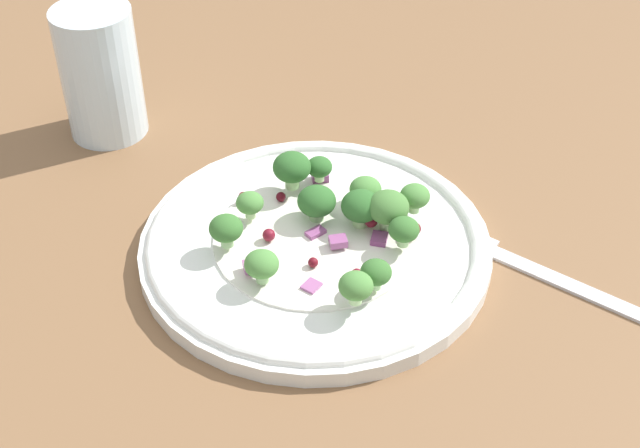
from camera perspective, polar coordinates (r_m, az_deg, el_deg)
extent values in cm
cube|color=brown|center=(62.42, -0.41, -4.02)|extent=(180.00, 180.00, 2.00)
cylinder|color=white|center=(63.11, 0.00, -1.47)|extent=(24.86, 24.86, 1.20)
torus|color=white|center=(62.71, 0.00, -1.06)|extent=(23.87, 23.87, 1.00)
cylinder|color=white|center=(62.65, 0.00, -0.99)|extent=(14.42, 14.42, 0.20)
cylinder|color=#8EB77A|center=(64.04, -0.45, 0.61)|extent=(1.04, 1.04, 1.04)
ellipsoid|color=#2D6028|center=(63.26, -0.46, 1.49)|extent=(2.78, 2.78, 2.09)
cylinder|color=#9EC684|center=(66.23, -1.79, 2.78)|extent=(1.06, 1.06, 1.06)
ellipsoid|color=#2D6028|center=(65.47, -1.81, 3.67)|extent=(2.84, 2.84, 2.13)
cylinder|color=#ADD18E|center=(63.86, -4.48, 0.73)|extent=(0.75, 0.75, 0.75)
ellipsoid|color=#4C843D|center=(63.30, -4.52, 1.37)|extent=(2.00, 2.00, 1.50)
cylinder|color=#9EC684|center=(64.41, 6.04, 1.12)|extent=(0.81, 0.81, 0.81)
ellipsoid|color=#4C843D|center=(63.81, 6.10, 1.81)|extent=(2.17, 2.17, 1.62)
cylinder|color=#ADD18E|center=(56.82, 2.29, -4.71)|extent=(0.84, 0.84, 0.84)
ellipsoid|color=#4C843D|center=(56.12, 2.31, -3.98)|extent=(2.24, 2.24, 1.68)
cylinder|color=#8EB77A|center=(58.88, -3.72, -3.33)|extent=(0.87, 0.87, 0.87)
ellipsoid|color=#4C843D|center=(58.18, -3.76, -2.58)|extent=(2.31, 2.31, 1.73)
cylinder|color=#9EC684|center=(61.35, 5.34, -1.03)|extent=(0.81, 0.81, 0.81)
ellipsoid|color=#386B2D|center=(60.73, 5.40, -0.34)|extent=(2.15, 2.15, 1.61)
cylinder|color=#ADD18E|center=(65.37, 2.90, 1.50)|extent=(0.88, 0.88, 0.88)
ellipsoid|color=#4C843D|center=(64.72, 2.93, 2.24)|extent=(2.35, 2.35, 1.76)
cylinder|color=#9EC684|center=(58.25, 3.57, -3.78)|extent=(0.78, 0.78, 0.78)
ellipsoid|color=#386B2D|center=(57.61, 3.61, -3.10)|extent=(2.08, 2.08, 1.56)
cylinder|color=#ADD18E|center=(63.51, 2.61, 0.27)|extent=(1.06, 1.06, 1.06)
ellipsoid|color=#2D6028|center=(62.70, 2.64, 1.17)|extent=(2.83, 2.83, 2.13)
cylinder|color=#ADD18E|center=(67.12, -0.07, 3.08)|extent=(0.73, 0.73, 0.73)
ellipsoid|color=#2D6028|center=(66.60, -0.07, 3.69)|extent=(1.95, 1.95, 1.46)
cylinder|color=#8EB77A|center=(61.54, -5.98, -1.02)|extent=(0.88, 0.88, 0.88)
ellipsoid|color=#386B2D|center=(60.86, -6.04, -0.27)|extent=(2.35, 2.35, 1.77)
cylinder|color=#9EC684|center=(63.11, 4.34, 0.15)|extent=(1.11, 1.11, 1.11)
ellipsoid|color=#477A38|center=(62.28, 4.40, 1.09)|extent=(2.95, 2.95, 2.21)
sphere|color=maroon|center=(60.15, -0.81, -2.46)|extent=(0.70, 0.70, 0.70)
sphere|color=maroon|center=(63.16, 3.30, 0.18)|extent=(0.93, 0.93, 0.93)
sphere|color=maroon|center=(65.69, -4.92, 1.75)|extent=(0.78, 0.78, 0.78)
sphere|color=#4C0A14|center=(65.74, -2.52, 1.76)|extent=(0.73, 0.73, 0.73)
sphere|color=maroon|center=(62.44, 6.09, -0.30)|extent=(0.90, 0.90, 0.90)
sphere|color=maroon|center=(58.92, 2.38, -3.22)|extent=(0.76, 0.76, 0.76)
sphere|color=maroon|center=(62.15, -3.30, -0.70)|extent=(0.90, 0.90, 0.90)
cube|color=#843D75|center=(62.41, 3.81, -0.99)|extent=(1.30, 1.46, 0.54)
cube|color=#934C84|center=(62.89, -0.71, -0.57)|extent=(1.58, 1.53, 0.43)
cube|color=#843D75|center=(67.88, 0.38, 3.13)|extent=(1.47, 1.49, 0.59)
cube|color=#A35B93|center=(59.82, -4.46, -2.72)|extent=(1.27, 1.32, 0.48)
cube|color=#A35B93|center=(58.88, -0.43, -4.05)|extent=(1.52, 1.55, 0.36)
cube|color=#934C84|center=(61.55, 1.17, -1.12)|extent=(1.42, 1.26, 0.54)
cube|color=silver|center=(62.85, 17.01, -4.27)|extent=(13.19, 9.26, 0.50)
cube|color=silver|center=(65.06, 9.56, -1.05)|extent=(4.33, 3.98, 0.50)
cylinder|color=silver|center=(75.35, -13.89, 9.37)|extent=(6.45, 6.45, 11.00)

